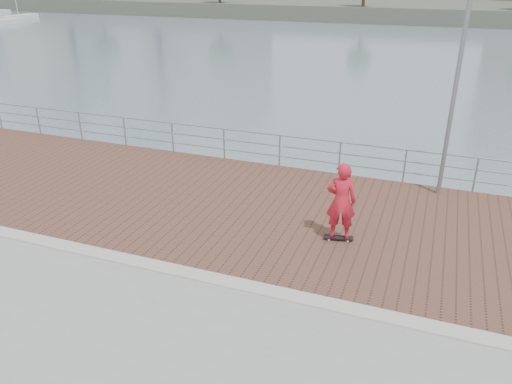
% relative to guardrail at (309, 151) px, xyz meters
% --- Properties ---
extents(water, '(400.00, 400.00, 0.00)m').
position_rel_guardrail_xyz_m(water, '(-0.00, -7.00, -2.69)').
color(water, slate).
rests_on(water, ground).
extents(brick_lane, '(40.00, 6.80, 0.02)m').
position_rel_guardrail_xyz_m(brick_lane, '(-0.00, -3.40, -0.68)').
color(brick_lane, brown).
rests_on(brick_lane, seawall).
extents(curb, '(40.00, 0.40, 0.06)m').
position_rel_guardrail_xyz_m(curb, '(-0.00, -7.00, -0.66)').
color(curb, '#B7B5AD').
rests_on(curb, seawall).
extents(far_shore, '(320.00, 95.00, 2.50)m').
position_rel_guardrail_xyz_m(far_shore, '(-0.00, 115.50, -1.44)').
color(far_shore, '#4C5142').
rests_on(far_shore, ground).
extents(guardrail, '(39.06, 0.06, 1.13)m').
position_rel_guardrail_xyz_m(guardrail, '(0.00, 0.00, 0.00)').
color(guardrail, '#8C9EA8').
rests_on(guardrail, brick_lane).
extents(street_lamp, '(0.47, 1.37, 6.45)m').
position_rel_guardrail_xyz_m(street_lamp, '(4.16, -0.97, 3.89)').
color(street_lamp, gray).
rests_on(street_lamp, brick_lane).
extents(skateboard, '(0.75, 0.34, 0.08)m').
position_rel_guardrail_xyz_m(skateboard, '(1.94, -4.34, -0.61)').
color(skateboard, black).
rests_on(skateboard, brick_lane).
extents(skateboarder, '(0.80, 0.62, 1.97)m').
position_rel_guardrail_xyz_m(skateboarder, '(1.94, -4.34, 0.40)').
color(skateboarder, red).
rests_on(skateboarder, skateboard).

